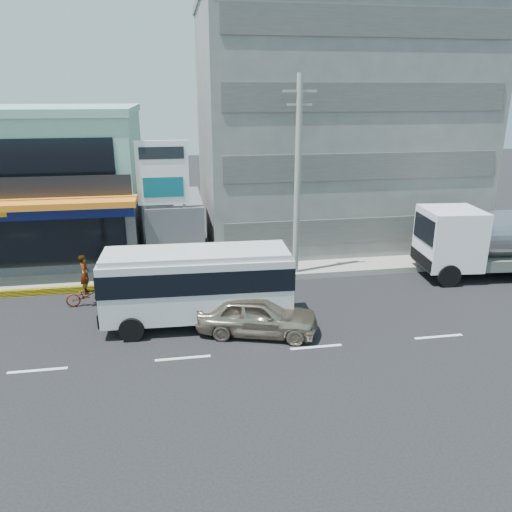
% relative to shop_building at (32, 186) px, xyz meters
% --- Properties ---
extents(ground, '(120.00, 120.00, 0.00)m').
position_rel_shop_building_xyz_m(ground, '(8.00, -13.95, -4.00)').
color(ground, black).
rests_on(ground, ground).
extents(sidewalk, '(70.00, 5.00, 0.30)m').
position_rel_shop_building_xyz_m(sidewalk, '(13.00, -4.45, -3.85)').
color(sidewalk, gray).
rests_on(sidewalk, ground).
extents(shop_building, '(12.40, 11.70, 8.00)m').
position_rel_shop_building_xyz_m(shop_building, '(0.00, 0.00, 0.00)').
color(shop_building, '#47484C').
rests_on(shop_building, ground).
extents(concrete_building, '(16.00, 12.00, 14.00)m').
position_rel_shop_building_xyz_m(concrete_building, '(18.00, 1.05, 3.00)').
color(concrete_building, gray).
rests_on(concrete_building, ground).
extents(gap_structure, '(3.00, 6.00, 3.50)m').
position_rel_shop_building_xyz_m(gap_structure, '(8.00, -1.95, -2.25)').
color(gap_structure, '#47484C').
rests_on(gap_structure, ground).
extents(satellite_dish, '(1.50, 1.50, 0.15)m').
position_rel_shop_building_xyz_m(satellite_dish, '(8.00, -2.95, -0.42)').
color(satellite_dish, slate).
rests_on(satellite_dish, gap_structure).
extents(billboard, '(2.60, 0.18, 6.90)m').
position_rel_shop_building_xyz_m(billboard, '(7.50, -4.75, 0.93)').
color(billboard, gray).
rests_on(billboard, ground).
extents(utility_pole_near, '(1.60, 0.30, 10.00)m').
position_rel_shop_building_xyz_m(utility_pole_near, '(14.00, -6.55, 1.15)').
color(utility_pole_near, '#999993').
rests_on(utility_pole_near, ground).
extents(minibus, '(7.68, 2.90, 3.18)m').
position_rel_shop_building_xyz_m(minibus, '(8.74, -11.17, -2.10)').
color(minibus, silver).
rests_on(minibus, ground).
extents(sedan, '(5.10, 3.20, 1.62)m').
position_rel_shop_building_xyz_m(sedan, '(11.00, -12.45, -3.19)').
color(sedan, tan).
rests_on(sedan, ground).
extents(tanker_truck, '(9.34, 3.66, 3.60)m').
position_rel_shop_building_xyz_m(tanker_truck, '(24.50, -8.07, -2.06)').
color(tanker_truck, white).
rests_on(tanker_truck, ground).
extents(motorcycle_rider, '(1.93, 0.92, 2.38)m').
position_rel_shop_building_xyz_m(motorcycle_rider, '(3.92, -8.46, -3.21)').
color(motorcycle_rider, '#54190C').
rests_on(motorcycle_rider, ground).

